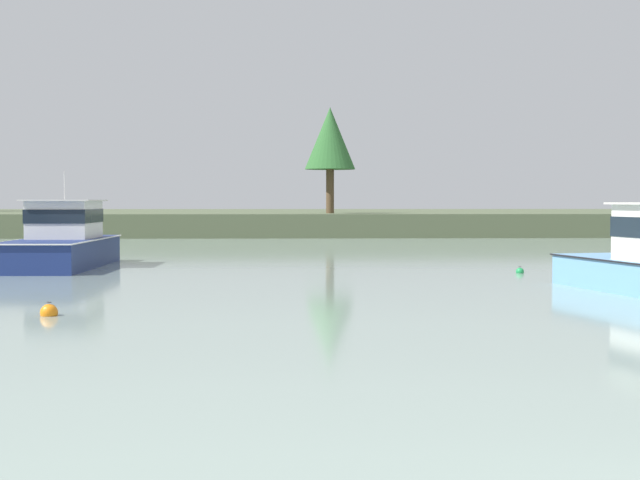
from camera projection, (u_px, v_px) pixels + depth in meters
name	position (u px, v px, depth m)	size (l,w,h in m)	color
far_shore_bank	(340.00, 220.00, 92.10)	(241.57, 42.00, 1.86)	#4C563D
cruiser_navy	(68.00, 250.00, 41.61)	(3.54, 10.72, 5.41)	navy
dinghy_orange	(624.00, 265.00, 40.10)	(2.90, 2.76, 0.48)	orange
mooring_buoy_orange	(49.00, 313.00, 23.55)	(0.45, 0.45, 0.50)	orange
mooring_buoy_green	(520.00, 272.00, 37.35)	(0.32, 0.32, 0.37)	#1E8C47
shore_tree_center_right	(330.00, 139.00, 75.65)	(4.14, 4.14, 8.68)	brown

